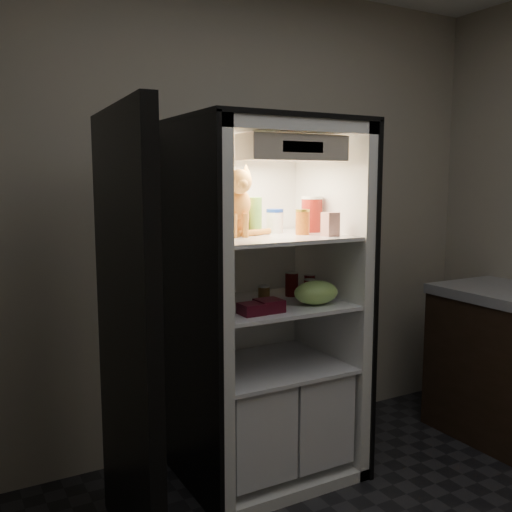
% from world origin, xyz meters
% --- Properties ---
extents(room_shell, '(3.60, 3.60, 3.60)m').
position_xyz_m(room_shell, '(0.00, 0.00, 1.62)').
color(room_shell, white).
rests_on(room_shell, floor).
extents(refrigerator, '(0.90, 0.72, 1.88)m').
position_xyz_m(refrigerator, '(0.00, 1.38, 0.79)').
color(refrigerator, white).
rests_on(refrigerator, floor).
extents(fridge_door, '(0.11, 0.87, 1.85)m').
position_xyz_m(fridge_door, '(-0.85, 1.00, 0.91)').
color(fridge_door, black).
rests_on(fridge_door, floor).
extents(tabby_cat, '(0.30, 0.35, 0.36)m').
position_xyz_m(tabby_cat, '(-0.17, 1.39, 1.43)').
color(tabby_cat, '#BD5D18').
rests_on(tabby_cat, refrigerator).
extents(parmesan_shaker, '(0.07, 0.07, 0.19)m').
position_xyz_m(parmesan_shaker, '(-0.05, 1.38, 1.39)').
color(parmesan_shaker, '#25893B').
rests_on(parmesan_shaker, refrigerator).
extents(mayo_tub, '(0.09, 0.09, 0.13)m').
position_xyz_m(mayo_tub, '(0.09, 1.42, 1.35)').
color(mayo_tub, white).
rests_on(mayo_tub, refrigerator).
extents(salsa_jar, '(0.07, 0.07, 0.13)m').
position_xyz_m(salsa_jar, '(0.17, 1.27, 1.36)').
color(salsa_jar, maroon).
rests_on(salsa_jar, refrigerator).
extents(pepper_jar, '(0.11, 0.11, 0.19)m').
position_xyz_m(pepper_jar, '(0.29, 1.37, 1.39)').
color(pepper_jar, '#A12715').
rests_on(pepper_jar, refrigerator).
extents(cream_carton, '(0.07, 0.07, 0.12)m').
position_xyz_m(cream_carton, '(0.25, 1.14, 1.35)').
color(cream_carton, silver).
rests_on(cream_carton, refrigerator).
extents(soda_can_a, '(0.07, 0.07, 0.13)m').
position_xyz_m(soda_can_a, '(0.19, 1.40, 1.01)').
color(soda_can_a, black).
rests_on(soda_can_a, refrigerator).
extents(soda_can_b, '(0.06, 0.06, 0.11)m').
position_xyz_m(soda_can_b, '(0.30, 1.39, 1.00)').
color(soda_can_b, black).
rests_on(soda_can_b, refrigerator).
extents(soda_can_c, '(0.07, 0.07, 0.12)m').
position_xyz_m(soda_can_c, '(0.19, 1.23, 1.00)').
color(soda_can_c, black).
rests_on(soda_can_c, refrigerator).
extents(condiment_jar, '(0.06, 0.06, 0.09)m').
position_xyz_m(condiment_jar, '(-0.01, 1.36, 0.98)').
color(condiment_jar, '#4E3416').
rests_on(condiment_jar, refrigerator).
extents(grape_bag, '(0.24, 0.18, 0.12)m').
position_xyz_m(grape_bag, '(0.19, 1.17, 1.00)').
color(grape_bag, '#94CC5F').
rests_on(grape_bag, refrigerator).
extents(berry_box_left, '(0.11, 0.11, 0.05)m').
position_xyz_m(berry_box_left, '(-0.21, 1.13, 0.97)').
color(berry_box_left, '#4F0D1D').
rests_on(berry_box_left, refrigerator).
extents(berry_box_right, '(0.12, 0.12, 0.06)m').
position_xyz_m(berry_box_right, '(-0.11, 1.14, 0.97)').
color(berry_box_right, '#4F0D1D').
rests_on(berry_box_right, refrigerator).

